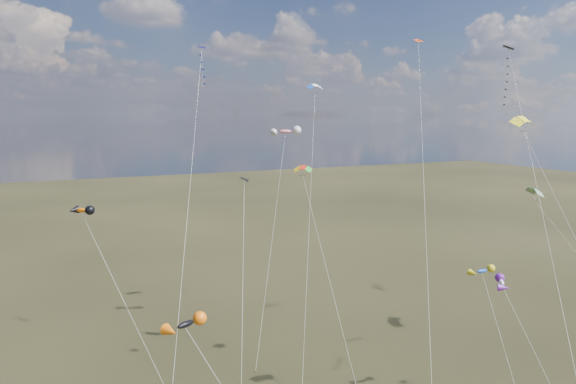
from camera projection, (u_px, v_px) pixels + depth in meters
name	position (u px, v px, depth m)	size (l,w,h in m)	color
diamond_black_high	(511.00, 96.00, 48.29)	(14.70, 23.85, 33.01)	black
diamond_navy_tall	(200.00, 93.00, 50.85)	(10.40, 23.40, 33.37)	#11104B
diamond_black_mid	(243.00, 264.00, 41.39)	(5.12, 11.55, 21.10)	black
diamond_orange_center	(424.00, 177.00, 42.71)	(11.23, 17.68, 33.44)	#E74012
parafoil_yellow	(524.00, 121.00, 44.00)	(5.11, 21.48, 26.63)	yellow
parafoil_blue_white	(315.00, 87.00, 67.41)	(13.22, 21.43, 30.79)	blue
parafoil_striped	(536.00, 189.00, 60.68)	(9.56, 12.37, 18.44)	#CACF0D
parafoil_tricolor	(303.00, 169.00, 56.27)	(2.23, 12.73, 21.18)	yellow
novelty_black_orange	(186.00, 325.00, 36.11)	(7.44, 8.56, 12.30)	black
novelty_orange_black	(82.00, 211.00, 47.93)	(7.83, 12.08, 18.05)	#E56404
novelty_white_purple	(502.00, 283.00, 40.74)	(2.64, 9.99, 13.57)	white
novelty_redwhite_stripe	(285.00, 132.00, 63.39)	(10.45, 12.79, 24.98)	red
novelty_blue_yellow	(482.00, 272.00, 47.66)	(3.87, 9.45, 12.45)	blue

